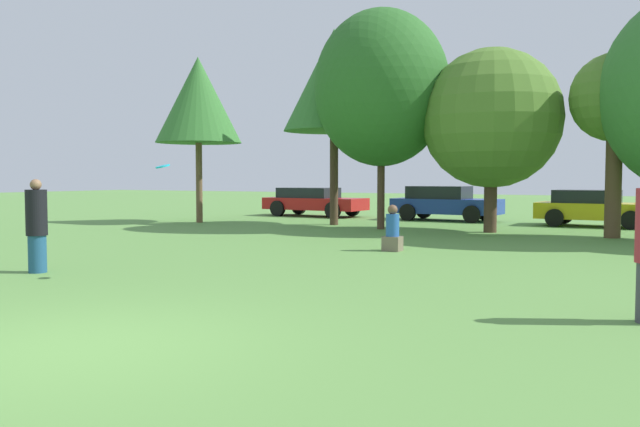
{
  "coord_description": "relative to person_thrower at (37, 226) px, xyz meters",
  "views": [
    {
      "loc": [
        5.23,
        -4.53,
        1.73
      ],
      "look_at": [
        0.2,
        4.94,
        1.12
      ],
      "focal_mm": 36.19,
      "sensor_mm": 36.0,
      "label": 1
    }
  ],
  "objects": [
    {
      "name": "ground_plane",
      "position": [
        4.74,
        -3.31,
        -0.84
      ],
      "size": [
        120.0,
        120.0,
        0.0
      ],
      "primitive_type": "plane",
      "color": "#5B8E42"
    },
    {
      "name": "bystander_sitting",
      "position": [
        4.41,
        6.23,
        -0.39
      ],
      "size": [
        0.42,
        0.35,
        1.09
      ],
      "color": "#726651",
      "rests_on": "ground"
    },
    {
      "name": "parked_car_blue",
      "position": [
        2.31,
        17.15,
        -0.13
      ],
      "size": [
        4.28,
        2.06,
        1.37
      ],
      "rotation": [
        0.0,
        0.0,
        -0.05
      ],
      "color": "#1E389E",
      "rests_on": "ground"
    },
    {
      "name": "tree_3",
      "position": [
        5.23,
        12.42,
        2.7
      ],
      "size": [
        4.32,
        4.32,
        5.71
      ],
      "color": "#473323",
      "rests_on": "ground"
    },
    {
      "name": "tree_0",
      "position": [
        -5.61,
        11.65,
        3.78
      ],
      "size": [
        3.23,
        3.23,
        6.26
      ],
      "color": "brown",
      "rests_on": "ground"
    },
    {
      "name": "tree_2",
      "position": [
        1.71,
        12.0,
        3.81
      ],
      "size": [
        4.45,
        4.45,
        7.24
      ],
      "color": "#473323",
      "rests_on": "ground"
    },
    {
      "name": "person_thrower",
      "position": [
        0.0,
        0.0,
        0.0
      ],
      "size": [
        0.37,
        0.37,
        1.69
      ],
      "rotation": [
        0.0,
        0.0,
        0.07
      ],
      "color": "navy",
      "rests_on": "ground"
    },
    {
      "name": "parked_car_yellow",
      "position": [
        7.85,
        16.59,
        -0.18
      ],
      "size": [
        3.97,
        2.15,
        1.28
      ],
      "rotation": [
        0.0,
        0.0,
        -0.05
      ],
      "color": "gold",
      "rests_on": "ground"
    },
    {
      "name": "frisbee",
      "position": [
        2.55,
        0.48,
        1.07
      ],
      "size": [
        0.25,
        0.24,
        0.1
      ],
      "color": "#19B2D8"
    },
    {
      "name": "tree_1",
      "position": [
        -0.52,
        12.96,
        4.34
      ],
      "size": [
        3.64,
        3.64,
        7.02
      ],
      "color": "#473323",
      "rests_on": "ground"
    },
    {
      "name": "parked_car_red",
      "position": [
        -3.68,
        17.18,
        -0.17
      ],
      "size": [
        4.63,
        2.13,
        1.26
      ],
      "rotation": [
        0.0,
        0.0,
        -0.05
      ],
      "color": "red",
      "rests_on": "ground"
    },
    {
      "name": "tree_4",
      "position": [
        8.74,
        12.2,
        3.05
      ],
      "size": [
        2.51,
        2.51,
        5.23
      ],
      "color": "brown",
      "rests_on": "ground"
    }
  ]
}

